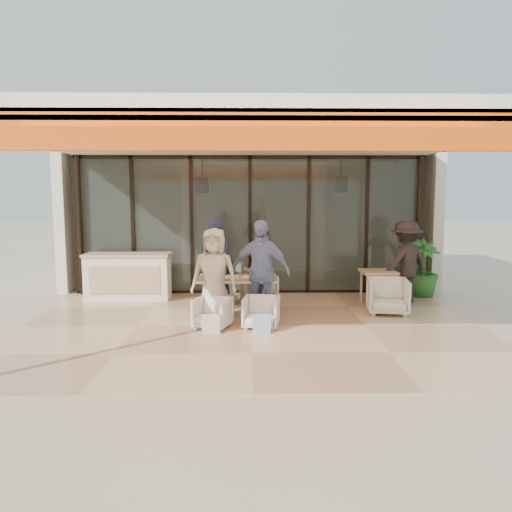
{
  "coord_description": "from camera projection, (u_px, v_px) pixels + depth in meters",
  "views": [
    {
      "loc": [
        -0.06,
        -8.52,
        2.32
      ],
      "look_at": [
        0.1,
        0.9,
        1.15
      ],
      "focal_mm": 35.0,
      "sensor_mm": 36.0,
      "label": 1
    }
  ],
  "objects": [
    {
      "name": "chair_far_left",
      "position": [
        219.0,
        290.0,
        10.52
      ],
      "size": [
        0.62,
        0.58,
        0.63
      ],
      "primitive_type": "imported",
      "rotation": [
        0.0,
        0.0,
        3.15
      ],
      "color": "white",
      "rests_on": "ground"
    },
    {
      "name": "interior_block",
      "position": [
        250.0,
        197.0,
        13.74
      ],
      "size": [
        9.05,
        3.62,
        3.52
      ],
      "color": "silver",
      "rests_on": "ground"
    },
    {
      "name": "host_counter",
      "position": [
        128.0,
        276.0,
        10.91
      ],
      "size": [
        1.85,
        0.65,
        1.04
      ],
      "color": "silver",
      "rests_on": "ground"
    },
    {
      "name": "glass_storefront",
      "position": [
        250.0,
        226.0,
        11.52
      ],
      "size": [
        8.08,
        0.1,
        3.2
      ],
      "color": "#9EADA3",
      "rests_on": "ground"
    },
    {
      "name": "diner_navy",
      "position": [
        217.0,
        264.0,
        9.95
      ],
      "size": [
        0.8,
        0.67,
        1.88
      ],
      "primitive_type": "imported",
      "rotation": [
        0.0,
        0.0,
        2.77
      ],
      "color": "#1A1F3A",
      "rests_on": "ground"
    },
    {
      "name": "chair_near_right",
      "position": [
        261.0,
        311.0,
        8.65
      ],
      "size": [
        0.68,
        0.65,
        0.62
      ],
      "primitive_type": "imported",
      "rotation": [
        0.0,
        0.0,
        -0.16
      ],
      "color": "white",
      "rests_on": "ground"
    },
    {
      "name": "chair_near_left",
      "position": [
        213.0,
        312.0,
        8.64
      ],
      "size": [
        0.72,
        0.69,
        0.59
      ],
      "primitive_type": "imported",
      "rotation": [
        0.0,
        0.0,
        -0.32
      ],
      "color": "white",
      "rests_on": "ground"
    },
    {
      "name": "side_chair",
      "position": [
        388.0,
        295.0,
        9.65
      ],
      "size": [
        0.85,
        0.81,
        0.78
      ],
      "primitive_type": "imported",
      "rotation": [
        0.0,
        0.0,
        -0.15
      ],
      "color": "white",
      "rests_on": "ground"
    },
    {
      "name": "potted_palm",
      "position": [
        422.0,
        268.0,
        11.26
      ],
      "size": [
        0.88,
        0.88,
        1.32
      ],
      "primitive_type": "imported",
      "rotation": [
        0.0,
        0.0,
        0.22
      ],
      "color": "#1E5919",
      "rests_on": "ground"
    },
    {
      "name": "diner_grey",
      "position": [
        259.0,
        272.0,
        9.99
      ],
      "size": [
        0.88,
        0.78,
        1.53
      ],
      "primitive_type": "imported",
      "rotation": [
        0.0,
        0.0,
        3.44
      ],
      "color": "slate",
      "rests_on": "ground"
    },
    {
      "name": "ground",
      "position": [
        251.0,
        327.0,
        8.74
      ],
      "size": [
        70.0,
        70.0,
        0.0
      ],
      "primitive_type": "plane",
      "color": "#C6B293",
      "rests_on": "ground"
    },
    {
      "name": "side_table",
      "position": [
        378.0,
        276.0,
        10.37
      ],
      "size": [
        0.7,
        0.7,
        0.74
      ],
      "color": "tan",
      "rests_on": "ground"
    },
    {
      "name": "tote_bag_cream",
      "position": [
        211.0,
        325.0,
        8.26
      ],
      "size": [
        0.3,
        0.1,
        0.34
      ],
      "primitive_type": "cube",
      "color": "silver",
      "rests_on": "ground"
    },
    {
      "name": "tote_bag_blue",
      "position": [
        262.0,
        325.0,
        8.27
      ],
      "size": [
        0.3,
        0.1,
        0.34
      ],
      "primitive_type": "cube",
      "color": "#99BFD8",
      "rests_on": "ground"
    },
    {
      "name": "chair_far_right",
      "position": [
        259.0,
        288.0,
        10.53
      ],
      "size": [
        0.81,
        0.78,
        0.72
      ],
      "primitive_type": "imported",
      "rotation": [
        0.0,
        0.0,
        3.34
      ],
      "color": "white",
      "rests_on": "ground"
    },
    {
      "name": "dining_table",
      "position": [
        237.0,
        280.0,
        9.55
      ],
      "size": [
        1.5,
        0.9,
        0.93
      ],
      "color": "tan",
      "rests_on": "ground"
    },
    {
      "name": "standing_woman",
      "position": [
        406.0,
        262.0,
        10.55
      ],
      "size": [
        1.32,
        1.13,
        1.78
      ],
      "primitive_type": "imported",
      "rotation": [
        0.0,
        0.0,
        3.64
      ],
      "color": "black",
      "rests_on": "ground"
    },
    {
      "name": "diner_cream",
      "position": [
        214.0,
        275.0,
        9.07
      ],
      "size": [
        0.91,
        0.67,
        1.72
      ],
      "primitive_type": "imported",
      "rotation": [
        0.0,
        0.0,
        -0.15
      ],
      "color": "beige",
      "rests_on": "ground"
    },
    {
      "name": "terrace_floor",
      "position": [
        251.0,
        327.0,
        8.74
      ],
      "size": [
        8.0,
        6.0,
        0.01
      ],
      "primitive_type": "cube",
      "color": "tan",
      "rests_on": "ground"
    },
    {
      "name": "diner_periwinkle",
      "position": [
        260.0,
        271.0,
        9.07
      ],
      "size": [
        1.18,
        0.75,
        1.86
      ],
      "primitive_type": "imported",
      "rotation": [
        0.0,
        0.0,
        -0.3
      ],
      "color": "#6F83B9",
      "rests_on": "ground"
    },
    {
      "name": "terrace_structure",
      "position": [
        251.0,
        136.0,
        8.08
      ],
      "size": [
        8.0,
        6.0,
        3.4
      ],
      "color": "silver",
      "rests_on": "ground"
    }
  ]
}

